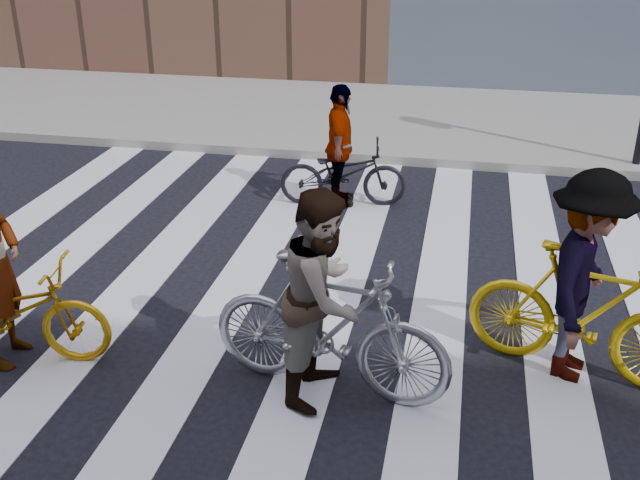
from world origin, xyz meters
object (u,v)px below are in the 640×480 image
(rider_mid, at_px, (324,295))
(rider_rear, at_px, (340,146))
(bike_yellow_left, at_px, (8,312))
(bike_dark_rear, at_px, (343,173))
(bike_silver_mid, at_px, (329,327))
(bike_yellow_right, at_px, (585,314))
(rider_right, at_px, (585,278))

(rider_mid, distance_m, rider_rear, 4.33)
(bike_yellow_left, xyz_separation_m, bike_dark_rear, (2.32, 4.37, -0.04))
(bike_silver_mid, relative_size, rider_rear, 1.25)
(bike_yellow_left, distance_m, rider_rear, 4.93)
(bike_yellow_right, bearing_deg, bike_yellow_left, 114.49)
(rider_mid, relative_size, rider_right, 0.97)
(bike_dark_rear, relative_size, rider_right, 0.90)
(bike_silver_mid, xyz_separation_m, rider_mid, (-0.05, 0.00, 0.29))
(bike_dark_rear, bearing_deg, bike_yellow_left, 143.67)
(bike_yellow_right, bearing_deg, rider_mid, 123.38)
(rider_right, xyz_separation_m, rider_rear, (-2.74, 3.59, -0.11))
(bike_silver_mid, relative_size, bike_dark_rear, 1.22)
(bike_silver_mid, bearing_deg, rider_mid, 99.38)
(bike_silver_mid, xyz_separation_m, bike_dark_rear, (-0.62, 4.28, -0.18))
(rider_mid, xyz_separation_m, rider_right, (2.13, 0.69, 0.03))
(rider_right, bearing_deg, rider_mid, 123.77)
(bike_silver_mid, xyz_separation_m, bike_yellow_right, (2.13, 0.69, -0.02))
(bike_yellow_right, bearing_deg, bike_silver_mid, 123.77)
(bike_dark_rear, distance_m, rider_mid, 4.35)
(bike_yellow_left, distance_m, rider_right, 5.10)
(bike_dark_rear, relative_size, rider_mid, 0.93)
(bike_yellow_right, relative_size, bike_dark_rear, 1.18)
(bike_silver_mid, bearing_deg, rider_rear, 18.26)
(bike_yellow_left, height_order, rider_right, rider_right)
(bike_dark_rear, bearing_deg, rider_right, -151.48)
(bike_dark_rear, distance_m, rider_rear, 0.39)
(rider_mid, bearing_deg, bike_dark_rear, 16.95)
(bike_yellow_left, xyz_separation_m, rider_right, (5.01, 0.77, 0.46))
(bike_yellow_left, height_order, bike_silver_mid, bike_silver_mid)
(bike_yellow_right, distance_m, rider_right, 0.35)
(bike_dark_rear, bearing_deg, rider_mid, 179.23)
(bike_dark_rear, height_order, rider_right, rider_right)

